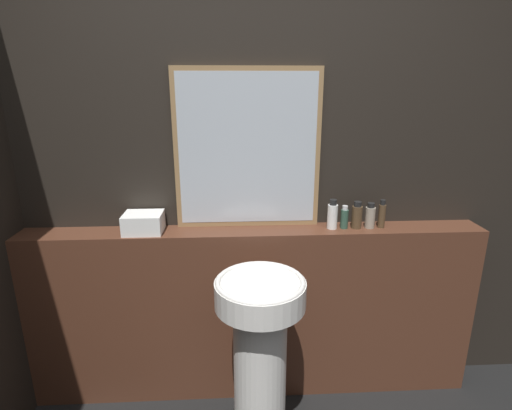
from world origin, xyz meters
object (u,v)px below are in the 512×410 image
(conditioner_bottle, at_px, (344,218))
(body_wash_bottle, at_px, (370,216))
(lotion_bottle, at_px, (357,216))
(mirror, at_px, (248,150))
(towel_stack, at_px, (144,223))
(hand_soap_bottle, at_px, (382,215))
(pedestal_sink, at_px, (260,354))
(shampoo_bottle, at_px, (332,215))

(conditioner_bottle, bearing_deg, body_wash_bottle, 0.00)
(lotion_bottle, bearing_deg, mirror, 172.42)
(towel_stack, distance_m, lotion_bottle, 1.12)
(hand_soap_bottle, bearing_deg, body_wash_bottle, 180.00)
(conditioner_bottle, bearing_deg, mirror, 171.45)
(mirror, bearing_deg, hand_soap_bottle, -6.15)
(pedestal_sink, height_order, lotion_bottle, lotion_bottle)
(mirror, distance_m, body_wash_bottle, 0.74)
(mirror, bearing_deg, towel_stack, -171.98)
(pedestal_sink, height_order, hand_soap_bottle, hand_soap_bottle)
(body_wash_bottle, bearing_deg, conditioner_bottle, -180.00)
(lotion_bottle, distance_m, body_wash_bottle, 0.07)
(shampoo_bottle, xyz_separation_m, lotion_bottle, (0.13, 0.00, -0.01))
(lotion_bottle, xyz_separation_m, body_wash_bottle, (0.07, 0.00, -0.00))
(mirror, bearing_deg, pedestal_sink, -86.14)
(lotion_bottle, bearing_deg, towel_stack, -180.00)
(towel_stack, xyz_separation_m, lotion_bottle, (1.12, 0.00, 0.02))
(towel_stack, bearing_deg, lotion_bottle, 0.00)
(lotion_bottle, bearing_deg, hand_soap_bottle, -0.00)
(hand_soap_bottle, bearing_deg, lotion_bottle, 180.00)
(hand_soap_bottle, bearing_deg, towel_stack, -180.00)
(body_wash_bottle, relative_size, hand_soap_bottle, 0.89)
(shampoo_bottle, height_order, conditioner_bottle, shampoo_bottle)
(pedestal_sink, height_order, mirror, mirror)
(pedestal_sink, bearing_deg, mirror, 93.86)
(pedestal_sink, relative_size, hand_soap_bottle, 6.02)
(pedestal_sink, distance_m, conditioner_bottle, 0.82)
(shampoo_bottle, xyz_separation_m, body_wash_bottle, (0.20, 0.00, -0.01))
(mirror, height_order, body_wash_bottle, mirror)
(pedestal_sink, distance_m, body_wash_bottle, 0.91)
(body_wash_bottle, bearing_deg, pedestal_sink, -145.00)
(lotion_bottle, bearing_deg, conditioner_bottle, -180.00)
(shampoo_bottle, bearing_deg, towel_stack, 180.00)
(conditioner_bottle, relative_size, lotion_bottle, 0.85)
(conditioner_bottle, distance_m, hand_soap_bottle, 0.20)
(lotion_bottle, xyz_separation_m, hand_soap_bottle, (0.14, -0.00, 0.00))
(body_wash_bottle, bearing_deg, shampoo_bottle, -180.00)
(lotion_bottle, bearing_deg, body_wash_bottle, 0.00)
(pedestal_sink, bearing_deg, conditioner_bottle, 42.11)
(mirror, bearing_deg, body_wash_bottle, -6.74)
(towel_stack, height_order, conditioner_bottle, conditioner_bottle)
(mirror, relative_size, lotion_bottle, 5.64)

